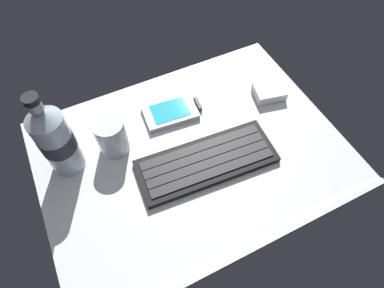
# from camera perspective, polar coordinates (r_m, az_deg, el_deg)

# --- Properties ---
(ground_plane) EXTENTS (0.64, 0.48, 0.03)m
(ground_plane) POSITION_cam_1_polar(r_m,az_deg,el_deg) (0.71, 0.08, -1.93)
(ground_plane) COLOR silver
(keyboard) EXTENTS (0.30, 0.13, 0.02)m
(keyboard) POSITION_cam_1_polar(r_m,az_deg,el_deg) (0.68, 2.57, -3.02)
(keyboard) COLOR black
(keyboard) RESTS_ON ground_plane
(handheld_device) EXTENTS (0.13, 0.09, 0.02)m
(handheld_device) POSITION_cam_1_polar(r_m,az_deg,el_deg) (0.76, -3.38, 5.73)
(handheld_device) COLOR #B7BABF
(handheld_device) RESTS_ON ground_plane
(juice_cup) EXTENTS (0.06, 0.06, 0.09)m
(juice_cup) POSITION_cam_1_polar(r_m,az_deg,el_deg) (0.69, -13.88, 1.19)
(juice_cup) COLOR silver
(juice_cup) RESTS_ON ground_plane
(water_bottle) EXTENTS (0.07, 0.07, 0.21)m
(water_bottle) POSITION_cam_1_polar(r_m,az_deg,el_deg) (0.66, -22.84, 0.77)
(water_bottle) COLOR silver
(water_bottle) RESTS_ON ground_plane
(charger_block) EXTENTS (0.08, 0.07, 0.02)m
(charger_block) POSITION_cam_1_polar(r_m,az_deg,el_deg) (0.81, 13.37, 8.86)
(charger_block) COLOR white
(charger_block) RESTS_ON ground_plane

